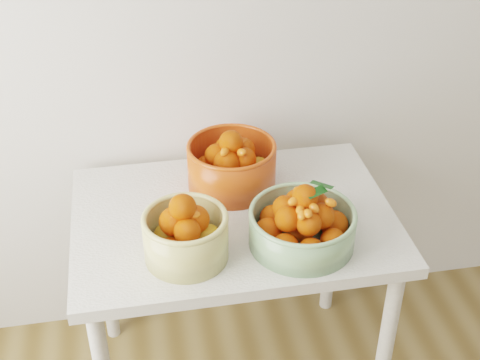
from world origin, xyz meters
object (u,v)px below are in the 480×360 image
Objects in this scene: bowl_cream at (186,235)px; bowl_orange at (232,164)px; table at (234,238)px; bowl_green at (302,224)px.

bowl_cream and bowl_orange have the same top height.
bowl_cream is 0.90× the size of bowl_orange.
table is 0.30m from bowl_green.
bowl_orange reaches higher than table.
table is 2.82× the size of bowl_orange.
bowl_green is at bearing -0.00° from bowl_cream.
table is at bearing 46.40° from bowl_cream.
bowl_orange is (-0.15, 0.33, 0.01)m from bowl_green.
bowl_green reaches higher than table.
bowl_cream is 0.83× the size of bowl_green.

